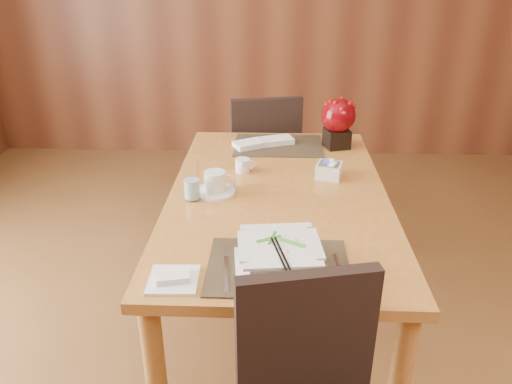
{
  "coord_description": "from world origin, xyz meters",
  "views": [
    {
      "loc": [
        -0.02,
        -1.27,
        1.65
      ],
      "look_at": [
        -0.08,
        0.35,
        0.87
      ],
      "focal_mm": 35.0,
      "sensor_mm": 36.0,
      "label": 1
    }
  ],
  "objects_px": {
    "coffee_cup": "(215,184)",
    "far_chair": "(263,158)",
    "creamer_jug": "(242,165)",
    "berry_decor": "(338,120)",
    "sugar_caddy": "(329,170)",
    "bread_plate": "(173,280)",
    "dining_table": "(278,213)",
    "water_glass": "(192,181)",
    "soup_setting": "(279,259)"
  },
  "relations": [
    {
      "from": "coffee_cup",
      "to": "far_chair",
      "type": "height_order",
      "value": "far_chair"
    },
    {
      "from": "creamer_jug",
      "to": "berry_decor",
      "type": "xyz_separation_m",
      "value": [
        0.46,
        0.33,
        0.11
      ]
    },
    {
      "from": "sugar_caddy",
      "to": "far_chair",
      "type": "relative_size",
      "value": 0.12
    },
    {
      "from": "far_chair",
      "to": "creamer_jug",
      "type": "bearing_deg",
      "value": 72.84
    },
    {
      "from": "coffee_cup",
      "to": "sugar_caddy",
      "type": "distance_m",
      "value": 0.52
    },
    {
      "from": "berry_decor",
      "to": "bread_plate",
      "type": "relative_size",
      "value": 1.68
    },
    {
      "from": "coffee_cup",
      "to": "creamer_jug",
      "type": "distance_m",
      "value": 0.25
    },
    {
      "from": "dining_table",
      "to": "creamer_jug",
      "type": "relative_size",
      "value": 17.79
    },
    {
      "from": "coffee_cup",
      "to": "creamer_jug",
      "type": "bearing_deg",
      "value": 66.74
    },
    {
      "from": "water_glass",
      "to": "soup_setting",
      "type": "bearing_deg",
      "value": -55.56
    },
    {
      "from": "creamer_jug",
      "to": "bread_plate",
      "type": "height_order",
      "value": "creamer_jug"
    },
    {
      "from": "dining_table",
      "to": "water_glass",
      "type": "xyz_separation_m",
      "value": [
        -0.35,
        -0.08,
        0.18
      ]
    },
    {
      "from": "berry_decor",
      "to": "far_chair",
      "type": "bearing_deg",
      "value": 132.54
    },
    {
      "from": "dining_table",
      "to": "bread_plate",
      "type": "distance_m",
      "value": 0.72
    },
    {
      "from": "bread_plate",
      "to": "far_chair",
      "type": "relative_size",
      "value": 0.16
    },
    {
      "from": "creamer_jug",
      "to": "berry_decor",
      "type": "relative_size",
      "value": 0.33
    },
    {
      "from": "coffee_cup",
      "to": "far_chair",
      "type": "relative_size",
      "value": 0.18
    },
    {
      "from": "creamer_jug",
      "to": "far_chair",
      "type": "bearing_deg",
      "value": 80.85
    },
    {
      "from": "berry_decor",
      "to": "coffee_cup",
      "type": "bearing_deg",
      "value": -134.87
    },
    {
      "from": "far_chair",
      "to": "dining_table",
      "type": "bearing_deg",
      "value": 83.72
    },
    {
      "from": "bread_plate",
      "to": "soup_setting",
      "type": "bearing_deg",
      "value": 9.08
    },
    {
      "from": "soup_setting",
      "to": "coffee_cup",
      "type": "bearing_deg",
      "value": 108.74
    },
    {
      "from": "coffee_cup",
      "to": "dining_table",
      "type": "bearing_deg",
      "value": 3.59
    },
    {
      "from": "creamer_jug",
      "to": "sugar_caddy",
      "type": "distance_m",
      "value": 0.39
    },
    {
      "from": "water_glass",
      "to": "far_chair",
      "type": "bearing_deg",
      "value": 76.04
    },
    {
      "from": "sugar_caddy",
      "to": "dining_table",
      "type": "bearing_deg",
      "value": -143.71
    },
    {
      "from": "coffee_cup",
      "to": "water_glass",
      "type": "xyz_separation_m",
      "value": [
        -0.09,
        -0.06,
        0.04
      ]
    },
    {
      "from": "soup_setting",
      "to": "creamer_jug",
      "type": "xyz_separation_m",
      "value": [
        -0.16,
        0.8,
        -0.02
      ]
    },
    {
      "from": "water_glass",
      "to": "bread_plate",
      "type": "height_order",
      "value": "water_glass"
    },
    {
      "from": "water_glass",
      "to": "creamer_jug",
      "type": "distance_m",
      "value": 0.35
    },
    {
      "from": "water_glass",
      "to": "berry_decor",
      "type": "xyz_separation_m",
      "value": [
        0.64,
        0.62,
        0.06
      ]
    },
    {
      "from": "soup_setting",
      "to": "water_glass",
      "type": "bearing_deg",
      "value": 118.36
    },
    {
      "from": "soup_setting",
      "to": "berry_decor",
      "type": "bearing_deg",
      "value": 69.24
    },
    {
      "from": "soup_setting",
      "to": "far_chair",
      "type": "xyz_separation_m",
      "value": [
        -0.09,
        1.55,
        -0.29
      ]
    },
    {
      "from": "sugar_caddy",
      "to": "bread_plate",
      "type": "bearing_deg",
      "value": -124.16
    },
    {
      "from": "berry_decor",
      "to": "far_chair",
      "type": "relative_size",
      "value": 0.27
    },
    {
      "from": "water_glass",
      "to": "far_chair",
      "type": "relative_size",
      "value": 0.17
    },
    {
      "from": "water_glass",
      "to": "bread_plate",
      "type": "distance_m",
      "value": 0.56
    },
    {
      "from": "far_chair",
      "to": "coffee_cup",
      "type": "bearing_deg",
      "value": 68.51
    },
    {
      "from": "creamer_jug",
      "to": "bread_plate",
      "type": "distance_m",
      "value": 0.86
    },
    {
      "from": "water_glass",
      "to": "far_chair",
      "type": "height_order",
      "value": "far_chair"
    },
    {
      "from": "soup_setting",
      "to": "berry_decor",
      "type": "relative_size",
      "value": 1.18
    },
    {
      "from": "soup_setting",
      "to": "bread_plate",
      "type": "bearing_deg",
      "value": -177.0
    },
    {
      "from": "creamer_jug",
      "to": "water_glass",
      "type": "bearing_deg",
      "value": -125.76
    },
    {
      "from": "water_glass",
      "to": "creamer_jug",
      "type": "relative_size",
      "value": 1.88
    },
    {
      "from": "coffee_cup",
      "to": "water_glass",
      "type": "height_order",
      "value": "water_glass"
    },
    {
      "from": "dining_table",
      "to": "sugar_caddy",
      "type": "bearing_deg",
      "value": 36.29
    },
    {
      "from": "water_glass",
      "to": "sugar_caddy",
      "type": "bearing_deg",
      "value": 23.0
    },
    {
      "from": "sugar_caddy",
      "to": "bread_plate",
      "type": "distance_m",
      "value": 0.97
    },
    {
      "from": "coffee_cup",
      "to": "creamer_jug",
      "type": "xyz_separation_m",
      "value": [
        0.1,
        0.23,
        -0.01
      ]
    }
  ]
}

